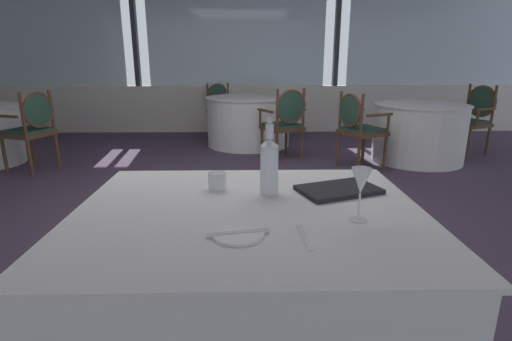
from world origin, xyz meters
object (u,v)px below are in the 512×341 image
at_px(wine_glass, 361,183).
at_px(side_plate, 238,234).
at_px(water_tumbler, 217,181).
at_px(dining_chair_0_1, 474,114).
at_px(water_bottle, 269,164).
at_px(dining_chair_2_0, 286,119).
at_px(dining_chair_0_0, 358,124).
at_px(dining_chair_1_0, 32,125).
at_px(dining_chair_2_1, 221,105).
at_px(menu_book, 338,190).

bearing_deg(wine_glass, side_plate, -165.10).
bearing_deg(water_tumbler, dining_chair_0_1, 48.62).
relative_size(water_bottle, water_tumbler, 4.18).
bearing_deg(wine_glass, dining_chair_2_0, 88.31).
relative_size(dining_chair_0_0, dining_chair_2_0, 0.98).
bearing_deg(dining_chair_1_0, water_bottle, 151.13).
height_order(water_tumbler, dining_chair_2_1, dining_chair_2_1).
xyz_separation_m(water_bottle, dining_chair_0_0, (1.24, 3.05, -0.33)).
xyz_separation_m(water_bottle, dining_chair_2_0, (0.42, 3.53, -0.33)).
relative_size(wine_glass, dining_chair_2_1, 0.21).
distance_m(wine_glass, dining_chair_2_1, 5.84).
bearing_deg(dining_chair_0_0, water_tumbler, -139.57).
bearing_deg(dining_chair_2_0, side_plate, 145.16).
height_order(dining_chair_0_0, dining_chair_2_0, dining_chair_2_0).
xyz_separation_m(side_plate, dining_chair_2_0, (0.54, 3.94, -0.21)).
distance_m(dining_chair_2_0, dining_chair_2_1, 2.18).
bearing_deg(water_bottle, dining_chair_0_0, 67.87).
distance_m(dining_chair_0_1, dining_chair_2_1, 4.03).
xyz_separation_m(water_tumbler, dining_chair_2_1, (-0.35, 5.41, -0.26)).
height_order(side_plate, menu_book, menu_book).
relative_size(side_plate, dining_chair_2_1, 0.19).
bearing_deg(menu_book, side_plate, -155.63).
distance_m(side_plate, menu_book, 0.60).
height_order(menu_book, dining_chair_0_0, dining_chair_0_0).
height_order(side_plate, wine_glass, wine_glass).
xyz_separation_m(menu_book, dining_chair_2_1, (-0.88, 5.46, -0.24)).
bearing_deg(dining_chair_2_1, dining_chair_2_0, -0.00).
bearing_deg(water_tumbler, menu_book, -5.35).
distance_m(water_bottle, dining_chair_2_0, 3.57).
distance_m(water_bottle, menu_book, 0.33).
xyz_separation_m(wine_glass, dining_chair_2_1, (-0.88, 5.77, -0.37)).
height_order(water_bottle, dining_chair_1_0, water_bottle).
xyz_separation_m(dining_chair_2_0, dining_chair_2_1, (-0.99, 1.94, -0.02)).
distance_m(water_bottle, dining_chair_0_1, 4.99).
bearing_deg(dining_chair_2_0, dining_chair_0_0, -147.16).
relative_size(water_tumbler, dining_chair_2_1, 0.09).
relative_size(water_tumbler, dining_chair_2_0, 0.08).
bearing_deg(menu_book, wine_glass, -110.43).
bearing_deg(side_plate, dining_chair_1_0, 126.10).
bearing_deg(side_plate, dining_chair_0_0, 68.50).
xyz_separation_m(dining_chair_1_0, dining_chair_2_0, (3.07, 0.47, -0.02)).
bearing_deg(dining_chair_2_1, dining_chair_1_0, -67.80).
distance_m(menu_book, dining_chair_2_0, 3.53).
distance_m(water_tumbler, dining_chair_2_0, 3.54).
relative_size(menu_book, dining_chair_2_1, 0.37).
xyz_separation_m(dining_chair_0_0, dining_chair_1_0, (-3.89, 0.01, 0.01)).
xyz_separation_m(dining_chair_0_0, dining_chair_2_0, (-0.82, 0.48, -0.01)).
height_order(dining_chair_0_1, dining_chair_2_0, dining_chair_0_1).
xyz_separation_m(dining_chair_0_1, dining_chair_2_0, (-2.71, -0.34, -0.01)).
bearing_deg(menu_book, dining_chair_0_1, 33.31).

